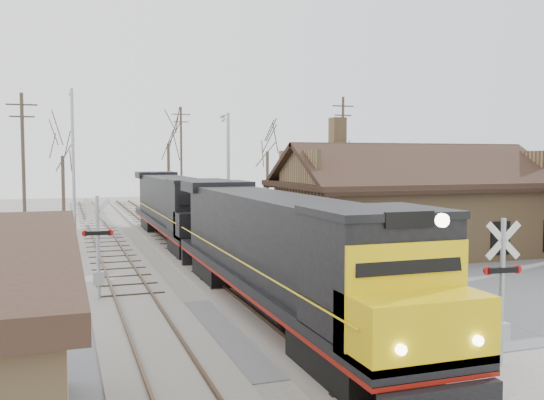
{
  "coord_description": "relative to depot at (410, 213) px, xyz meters",
  "views": [
    {
      "loc": [
        -6.99,
        -18.41,
        5.59
      ],
      "look_at": [
        2.45,
        9.0,
        3.57
      ],
      "focal_mm": 40.0,
      "sensor_mm": 36.0,
      "label": 1
    }
  ],
  "objects": [
    {
      "name": "locomotive_lead",
      "position": [
        -11.99,
        -11.04,
        -0.06
      ],
      "size": [
        3.0,
        20.09,
        4.46
      ],
      "color": "black",
      "rests_on": "ground"
    },
    {
      "name": "crossbuck_far",
      "position": [
        -17.79,
        -6.32,
        -0.47
      ],
      "size": [
        1.18,
        0.31,
        4.15
      ],
      "rotation": [
        0.0,
        0.0,
        3.05
      ],
      "color": "#A5A8AD",
      "rests_on": "ground"
    },
    {
      "name": "utility_pole_b",
      "position": [
        -7.1,
        33.65,
        3.32
      ],
      "size": [
        2.0,
        0.24,
        10.98
      ],
      "color": "#382D23",
      "rests_on": "ground"
    },
    {
      "name": "track_main",
      "position": [
        -11.99,
        3.0,
        -2.34
      ],
      "size": [
        3.4,
        90.0,
        0.24
      ],
      "color": "#9E998F",
      "rests_on": "ground"
    },
    {
      "name": "tree_c",
      "position": [
        -8.36,
        34.31,
        5.88
      ],
      "size": [
        4.75,
        4.75,
        11.63
      ],
      "color": "#382D23",
      "rests_on": "ground"
    },
    {
      "name": "ground",
      "position": [
        -11.99,
        -12.0,
        -2.41
      ],
      "size": [
        140.0,
        140.0,
        0.0
      ],
      "primitive_type": "plane",
      "color": "#9E998F",
      "rests_on": "ground"
    },
    {
      "name": "crossbuck_near",
      "position": [
        -7.91,
        -17.25,
        -0.53
      ],
      "size": [
        1.14,
        0.3,
        3.98
      ],
      "rotation": [
        0.0,
        0.0,
        -0.09
      ],
      "color": "#A5A8AD",
      "rests_on": "ground"
    },
    {
      "name": "locomotive_trailing",
      "position": [
        -11.99,
        9.33,
        -0.06
      ],
      "size": [
        3.0,
        20.09,
        4.22
      ],
      "color": "black",
      "rests_on": "ground"
    },
    {
      "name": "streetlight_a",
      "position": [
        -18.44,
        5.93,
        2.89
      ],
      "size": [
        0.25,
        2.04,
        9.52
      ],
      "color": "#A5A8AD",
      "rests_on": "ground"
    },
    {
      "name": "tree_e",
      "position": [
        9.12,
        27.87,
        3.9
      ],
      "size": [
        3.62,
        3.62,
        8.87
      ],
      "color": "#382D23",
      "rests_on": "ground"
    },
    {
      "name": "tree_d",
      "position": [
        0.47,
        27.45,
        4.86
      ],
      "size": [
        4.17,
        4.17,
        10.21
      ],
      "color": "#382D23",
      "rests_on": "ground"
    },
    {
      "name": "utility_pole_a",
      "position": [
        -21.54,
        13.89,
        2.8
      ],
      "size": [
        2.0,
        0.24,
        9.96
      ],
      "color": "#382D23",
      "rests_on": "ground"
    },
    {
      "name": "depot",
      "position": [
        0.0,
        0.0,
        0.0
      ],
      "size": [
        15.2,
        9.31,
        7.9
      ],
      "color": "#98784F",
      "rests_on": "ground"
    },
    {
      "name": "track_siding",
      "position": [
        -16.49,
        3.0,
        -2.34
      ],
      "size": [
        3.4,
        90.0,
        0.24
      ],
      "color": "#9E998F",
      "rests_on": "ground"
    },
    {
      "name": "road",
      "position": [
        -11.99,
        -12.0,
        -2.39
      ],
      "size": [
        60.0,
        9.0,
        0.03
      ],
      "primitive_type": "cube",
      "color": "slate",
      "rests_on": "ground"
    },
    {
      "name": "streetlight_b",
      "position": [
        -8.38,
        9.51,
        2.44
      ],
      "size": [
        0.25,
        2.04,
        8.62
      ],
      "color": "#A5A8AD",
      "rests_on": "ground"
    },
    {
      "name": "tree_b",
      "position": [
        -19.03,
        28.12,
        4.3
      ],
      "size": [
        3.85,
        3.85,
        9.43
      ],
      "color": "#382D23",
      "rests_on": "ground"
    },
    {
      "name": "streetlight_c",
      "position": [
        -4.33,
        25.09,
        2.81
      ],
      "size": [
        0.25,
        2.04,
        9.35
      ],
      "color": "#A5A8AD",
      "rests_on": "ground"
    },
    {
      "name": "utility_pole_c",
      "position": [
        4.25,
        17.94,
        3.28
      ],
      "size": [
        2.0,
        0.24,
        10.9
      ],
      "color": "#382D23",
      "rests_on": "ground"
    }
  ]
}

